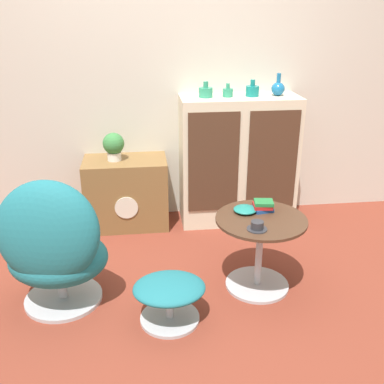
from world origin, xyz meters
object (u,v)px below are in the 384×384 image
(egg_chair, at_px, (54,247))
(vase_leftmost, at_px, (206,92))
(sideboard, at_px, (238,160))
(ottoman, at_px, (169,293))
(vase_inner_right, at_px, (252,91))
(vase_inner_left, at_px, (228,92))
(teacup, at_px, (257,226))
(vase_rightmost, at_px, (278,88))
(potted_plant, at_px, (114,145))
(book_stack, at_px, (263,206))
(tv_console, at_px, (127,193))
(bowl, at_px, (245,209))
(coffee_table, at_px, (259,245))

(egg_chair, distance_m, vase_leftmost, 1.65)
(sideboard, relative_size, ottoman, 2.51)
(sideboard, xyz_separation_m, vase_inner_right, (0.09, 0.00, 0.57))
(vase_inner_left, distance_m, teacup, 1.29)
(vase_leftmost, height_order, vase_inner_right, vase_inner_right)
(vase_rightmost, distance_m, potted_plant, 1.36)
(sideboard, relative_size, egg_chair, 1.23)
(book_stack, bearing_deg, ottoman, -148.98)
(vase_leftmost, bearing_deg, tv_console, -179.32)
(vase_rightmost, distance_m, book_stack, 1.13)
(egg_chair, relative_size, potted_plant, 3.86)
(egg_chair, height_order, vase_inner_right, vase_inner_right)
(sideboard, xyz_separation_m, vase_leftmost, (-0.27, 0.00, 0.57))
(teacup, bearing_deg, egg_chair, 175.95)
(vase_rightmost, xyz_separation_m, bowl, (-0.45, -0.92, -0.60))
(vase_leftmost, height_order, vase_rightmost, vase_rightmost)
(egg_chair, bearing_deg, teacup, -4.05)
(tv_console, xyz_separation_m, teacup, (0.79, -1.15, 0.23))
(sideboard, xyz_separation_m, bowl, (-0.15, -0.92, -0.01))
(vase_leftmost, xyz_separation_m, potted_plant, (-0.73, -0.01, -0.40))
(potted_plant, distance_m, book_stack, 1.34)
(vase_rightmost, relative_size, bowl, 1.17)
(book_stack, bearing_deg, potted_plant, 136.89)
(vase_inner_right, bearing_deg, teacup, -101.02)
(coffee_table, relative_size, vase_inner_left, 5.56)
(sideboard, height_order, ottoman, sideboard)
(sideboard, xyz_separation_m, vase_rightmost, (0.30, 0.00, 0.58))
(teacup, height_order, bowl, teacup)
(vase_inner_right, bearing_deg, vase_rightmost, 0.00)
(tv_console, distance_m, egg_chair, 1.15)
(vase_leftmost, bearing_deg, vase_rightmost, 0.00)
(sideboard, xyz_separation_m, teacup, (-0.13, -1.16, -0.01))
(vase_inner_right, distance_m, book_stack, 1.08)
(sideboard, height_order, tv_console, sideboard)
(sideboard, relative_size, vase_rightmost, 6.10)
(ottoman, height_order, vase_leftmost, vase_leftmost)
(bowl, bearing_deg, sideboard, 80.75)
(coffee_table, distance_m, vase_inner_right, 1.30)
(ottoman, height_order, vase_inner_right, vase_inner_right)
(vase_leftmost, relative_size, bowl, 0.82)
(vase_inner_right, relative_size, vase_rightmost, 0.74)
(egg_chair, bearing_deg, vase_rightmost, 33.62)
(sideboard, height_order, coffee_table, sideboard)
(potted_plant, bearing_deg, book_stack, -43.11)
(ottoman, bearing_deg, bowl, 36.09)
(sideboard, distance_m, tv_console, 0.95)
(ottoman, bearing_deg, coffee_table, 24.87)
(tv_console, height_order, book_stack, tv_console)
(ottoman, relative_size, teacup, 3.47)
(vase_inner_right, relative_size, teacup, 1.05)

